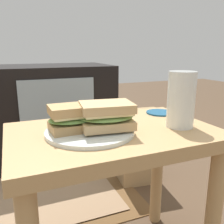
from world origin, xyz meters
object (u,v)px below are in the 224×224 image
plate (90,132)px  beer_glass (181,101)px  tv_cabinet (33,114)px  sandwich_front (73,118)px  sandwich_back (107,115)px  paper_bag (139,146)px  coaster (160,113)px

plate → beer_glass: (0.25, -0.04, 0.07)m
tv_cabinet → sandwich_front: 0.96m
tv_cabinet → plate: 0.97m
sandwich_back → paper_bag: sandwich_back is taller
tv_cabinet → beer_glass: beer_glass is taller
paper_bag → coaster: bearing=-108.8°
sandwich_back → paper_bag: 0.67m
tv_cabinet → sandwich_back: (0.11, -0.97, 0.22)m
sandwich_front → beer_glass: (0.29, -0.05, 0.03)m
plate → sandwich_back: 0.06m
sandwich_back → beer_glass: bearing=-6.9°
beer_glass → sandwich_front: bearing=169.6°
paper_bag → sandwich_back: bearing=-127.8°
beer_glass → paper_bag: 0.62m
beer_glass → plate: bearing=171.1°
plate → beer_glass: 0.27m
coaster → sandwich_back: bearing=-153.3°
plate → sandwich_front: sandwich_front is taller
sandwich_front → paper_bag: bearing=44.7°
plate → beer_glass: bearing=-8.9°
sandwich_back → paper_bag: (0.36, 0.47, -0.32)m
paper_bag → sandwich_front: bearing=-135.3°
sandwich_front → coaster: 0.34m
sandwich_back → paper_bag: bearing=52.2°
tv_cabinet → beer_glass: (0.32, -0.99, 0.24)m
tv_cabinet → paper_bag: 0.69m
paper_bag → plate: bearing=-131.7°
sandwich_back → coaster: (0.24, 0.12, -0.05)m
sandwich_back → plate: bearing=160.9°
sandwich_back → coaster: sandwich_back is taller
coaster → tv_cabinet: bearing=112.7°
beer_glass → coaster: 0.17m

